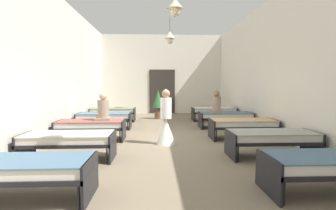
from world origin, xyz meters
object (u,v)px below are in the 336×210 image
at_px(bed_left_row_0, 22,169).
at_px(patient_seated_primary, 103,110).
at_px(bed_left_row_4, 113,111).
at_px(patient_seated_secondary, 216,104).
at_px(potted_plant, 158,101).
at_px(bed_right_row_2, 243,124).
at_px(bed_left_row_3, 104,117).
at_px(bed_left_row_2, 91,125).
at_px(bed_left_row_1, 69,139).
at_px(bed_right_row_0, 330,164).
at_px(nurse_near_aisle, 166,125).
at_px(bed_right_row_4, 214,111).
at_px(bed_right_row_3, 225,116).
at_px(bed_right_row_1, 272,137).

relative_size(bed_left_row_0, patient_seated_primary, 2.38).
xyz_separation_m(bed_left_row_4, patient_seated_secondary, (4.07, -1.95, 0.43)).
bearing_deg(potted_plant, patient_seated_secondary, -51.43).
bearing_deg(patient_seated_secondary, bed_right_row_2, -79.30).
bearing_deg(bed_left_row_3, bed_left_row_2, -90.00).
bearing_deg(bed_left_row_1, bed_left_row_4, 90.00).
relative_size(bed_left_row_0, potted_plant, 1.40).
bearing_deg(potted_plant, bed_right_row_0, -73.49).
bearing_deg(nurse_near_aisle, patient_seated_primary, 162.27).
xyz_separation_m(bed_left_row_1, bed_right_row_4, (4.42, 5.70, 0.00)).
xyz_separation_m(bed_left_row_2, bed_left_row_4, (0.00, 3.80, 0.00)).
xyz_separation_m(bed_left_row_1, bed_right_row_3, (4.42, 3.80, 0.00)).
distance_m(bed_left_row_1, patient_seated_primary, 2.01).
relative_size(bed_right_row_3, potted_plant, 1.40).
height_order(bed_right_row_2, patient_seated_secondary, patient_seated_secondary).
distance_m(bed_right_row_3, patient_seated_secondary, 0.56).
bearing_deg(bed_left_row_2, bed_right_row_0, -40.67).
distance_m(bed_right_row_4, nurse_near_aisle, 4.95).
relative_size(bed_left_row_1, bed_left_row_4, 1.00).
height_order(bed_left_row_0, bed_right_row_2, same).
bearing_deg(bed_right_row_0, bed_left_row_2, 139.33).
relative_size(bed_right_row_2, nurse_near_aisle, 1.28).
distance_m(bed_right_row_0, bed_left_row_2, 5.83).
bearing_deg(bed_right_row_4, bed_right_row_0, -90.00).
height_order(bed_right_row_2, potted_plant, potted_plant).
relative_size(bed_right_row_2, bed_right_row_4, 1.00).
xyz_separation_m(bed_left_row_0, nurse_near_aisle, (2.13, 3.21, 0.09)).
distance_m(bed_right_row_1, patient_seated_primary, 4.53).
bearing_deg(potted_plant, bed_right_row_1, -68.97).
xyz_separation_m(bed_left_row_2, patient_seated_primary, (0.35, 0.04, 0.43)).
relative_size(nurse_near_aisle, patient_seated_secondary, 1.86).
xyz_separation_m(bed_right_row_2, bed_left_row_4, (-4.42, 3.80, 0.00)).
bearing_deg(bed_right_row_2, bed_left_row_3, 156.75).
height_order(bed_left_row_0, bed_right_row_3, same).
distance_m(bed_left_row_4, patient_seated_primary, 3.80).
bearing_deg(patient_seated_primary, patient_seated_secondary, 26.02).
distance_m(bed_left_row_0, bed_right_row_2, 5.83).
xyz_separation_m(bed_right_row_0, bed_left_row_3, (-4.42, 5.70, 0.00)).
height_order(bed_left_row_2, bed_right_row_3, same).
xyz_separation_m(bed_left_row_0, bed_right_row_1, (4.42, 1.90, 0.00)).
height_order(bed_right_row_4, potted_plant, potted_plant).
xyz_separation_m(bed_left_row_0, bed_left_row_4, (0.00, 7.60, 0.00)).
bearing_deg(patient_seated_secondary, bed_right_row_3, 7.71).
distance_m(bed_left_row_2, patient_seated_secondary, 4.49).
relative_size(bed_left_row_2, bed_left_row_4, 1.00).
height_order(bed_left_row_3, patient_seated_secondary, patient_seated_secondary).
bearing_deg(bed_right_row_2, nurse_near_aisle, -165.61).
height_order(bed_left_row_2, patient_seated_secondary, patient_seated_secondary).
bearing_deg(bed_left_row_0, patient_seated_secondary, 54.23).
bearing_deg(bed_left_row_2, bed_right_row_3, 23.25).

